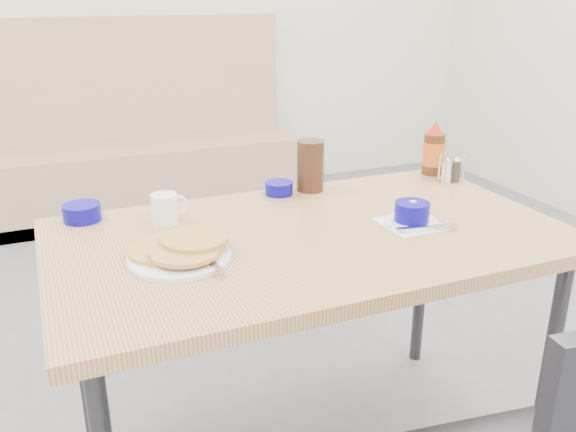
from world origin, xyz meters
name	(u,v)px	position (x,y,z in m)	size (l,w,h in m)	color
booth_bench	(148,156)	(0.00, 2.78, 0.35)	(1.90, 0.56, 1.22)	tan
dining_table	(310,253)	(0.00, 0.25, 0.70)	(1.40, 0.80, 0.76)	tan
pancake_plate	(180,252)	(-0.37, 0.22, 0.78)	(0.26, 0.27, 0.05)	white
coffee_mug	(166,208)	(-0.35, 0.48, 0.80)	(0.11, 0.08, 0.09)	white
grits_setting	(412,215)	(0.29, 0.19, 0.79)	(0.18, 0.17, 0.07)	white
creamer_bowl	(82,213)	(-0.57, 0.59, 0.78)	(0.11, 0.11, 0.05)	#08057C
butter_bowl	(279,188)	(0.04, 0.59, 0.78)	(0.09, 0.09, 0.04)	#08057C
amber_tumbler	(310,166)	(0.16, 0.59, 0.84)	(0.09, 0.09, 0.17)	#341E10
condiment_caddy	(451,172)	(0.64, 0.48, 0.80)	(0.09, 0.05, 0.10)	silver
syrup_bottle	(434,151)	(0.64, 0.59, 0.84)	(0.07, 0.07, 0.20)	#47230F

